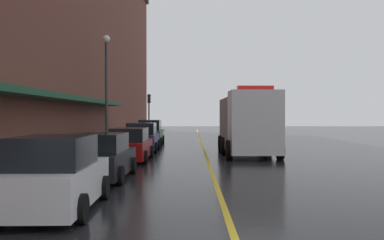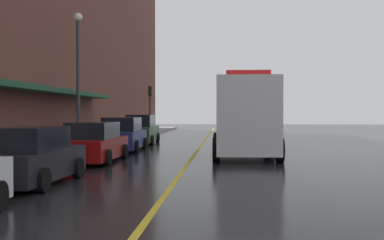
{
  "view_description": "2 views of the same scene",
  "coord_description": "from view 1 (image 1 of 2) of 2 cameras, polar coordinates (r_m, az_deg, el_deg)",
  "views": [
    {
      "loc": [
        -0.79,
        -6.43,
        2.28
      ],
      "look_at": [
        -0.84,
        22.1,
        1.95
      ],
      "focal_mm": 40.19,
      "sensor_mm": 36.0,
      "label": 1
    },
    {
      "loc": [
        1.47,
        -4.26,
        2.03
      ],
      "look_at": [
        -0.71,
        27.26,
        1.55
      ],
      "focal_mm": 44.63,
      "sensor_mm": 36.0,
      "label": 2
    }
  ],
  "objects": [
    {
      "name": "parked_car_2",
      "position": [
        21.71,
        -8.1,
        -3.33
      ],
      "size": [
        2.01,
        4.89,
        1.64
      ],
      "rotation": [
        0.0,
        0.0,
        1.57
      ],
      "color": "maroon",
      "rests_on": "ground"
    },
    {
      "name": "brick_building_left",
      "position": [
        33.31,
        -20.63,
        13.11
      ],
      "size": [
        10.91,
        64.0,
        18.96
      ],
      "color": "brown",
      "rests_on": "ground"
    },
    {
      "name": "parked_car_4",
      "position": [
        33.32,
        -5.44,
        -1.74
      ],
      "size": [
        2.0,
        4.68,
        1.91
      ],
      "rotation": [
        0.0,
        0.0,
        1.58
      ],
      "color": "#2D5133",
      "rests_on": "ground"
    },
    {
      "name": "parked_car_1",
      "position": [
        15.67,
        -11.8,
        -4.9
      ],
      "size": [
        2.06,
        4.45,
        1.63
      ],
      "rotation": [
        0.0,
        0.0,
        1.55
      ],
      "color": "black",
      "rests_on": "ground"
    },
    {
      "name": "parking_meter_1",
      "position": [
        33.13,
        -7.82,
        -1.46
      ],
      "size": [
        0.14,
        0.18,
        1.33
      ],
      "color": "#4C4C51",
      "rests_on": "sidewalk_left"
    },
    {
      "name": "traffic_light_near",
      "position": [
        45.12,
        -5.63,
        1.77
      ],
      "size": [
        0.38,
        0.36,
        4.3
      ],
      "color": "#232326",
      "rests_on": "sidewalk_left"
    },
    {
      "name": "street_lamp_left",
      "position": [
        26.47,
        -11.19,
        5.24
      ],
      "size": [
        0.44,
        0.44,
        6.94
      ],
      "color": "#33383D",
      "rests_on": "sidewalk_left"
    },
    {
      "name": "parking_meter_0",
      "position": [
        24.76,
        -10.53,
        -2.18
      ],
      "size": [
        0.14,
        0.18,
        1.33
      ],
      "color": "#4C4C51",
      "rests_on": "sidewalk_left"
    },
    {
      "name": "sidewalk_left",
      "position": [
        31.97,
        -9.66,
        -3.31
      ],
      "size": [
        2.4,
        70.0,
        0.15
      ],
      "primitive_type": "cube",
      "color": "gray",
      "rests_on": "ground"
    },
    {
      "name": "parked_car_3",
      "position": [
        27.45,
        -6.55,
        -2.37
      ],
      "size": [
        2.15,
        4.49,
        1.79
      ],
      "rotation": [
        0.0,
        0.0,
        1.58
      ],
      "color": "navy",
      "rests_on": "ground"
    },
    {
      "name": "lane_center_stripe",
      "position": [
        31.53,
        1.53,
        -3.48
      ],
      "size": [
        0.16,
        70.0,
        0.01
      ],
      "primitive_type": "cube",
      "color": "gold",
      "rests_on": "ground"
    },
    {
      "name": "ground_plane",
      "position": [
        31.53,
        1.53,
        -3.49
      ],
      "size": [
        112.0,
        112.0,
        0.0
      ],
      "primitive_type": "plane",
      "color": "black"
    },
    {
      "name": "parked_car_0",
      "position": [
        10.8,
        -17.54,
        -7.08
      ],
      "size": [
        2.09,
        4.31,
        1.79
      ],
      "rotation": [
        0.0,
        0.0,
        1.6
      ],
      "color": "silver",
      "rests_on": "ground"
    },
    {
      "name": "box_truck",
      "position": [
        24.72,
        7.45,
        -0.49
      ],
      "size": [
        3.0,
        7.59,
        3.76
      ],
      "rotation": [
        0.0,
        0.0,
        -1.56
      ],
      "color": "silver",
      "rests_on": "ground"
    }
  ]
}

